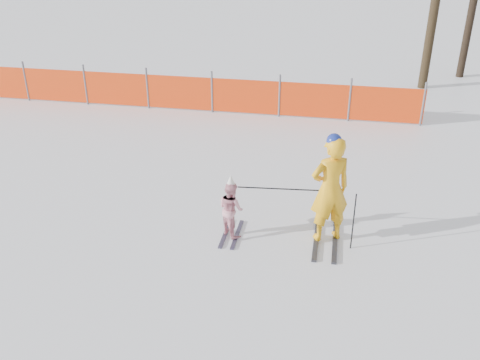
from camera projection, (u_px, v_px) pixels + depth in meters
name	position (u px, v px, depth m)	size (l,w,h in m)	color
ground	(235.00, 241.00, 9.81)	(120.00, 120.00, 0.00)	white
adult	(330.00, 189.00, 9.37)	(0.87, 1.52, 2.10)	black
child	(231.00, 208.00, 9.73)	(0.65, 0.99, 1.25)	black
ski_poles	(311.00, 203.00, 9.41)	(2.08, 0.21, 1.10)	black
safety_fence	(148.00, 91.00, 16.11)	(16.08, 0.06, 1.25)	#595960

